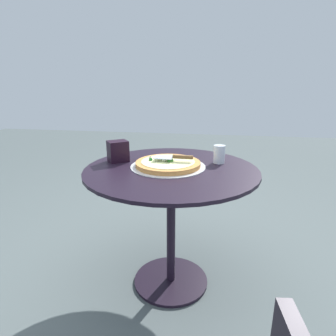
% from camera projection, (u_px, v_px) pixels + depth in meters
% --- Properties ---
extents(ground_plane, '(10.00, 10.00, 0.00)m').
position_uv_depth(ground_plane, '(171.00, 281.00, 1.76)').
color(ground_plane, '#545F5F').
extents(patio_table, '(0.94, 0.94, 0.73)m').
position_uv_depth(patio_table, '(171.00, 195.00, 1.59)').
color(patio_table, black).
rests_on(patio_table, ground).
extents(pizza_on_tray, '(0.41, 0.41, 0.05)m').
position_uv_depth(pizza_on_tray, '(168.00, 164.00, 1.57)').
color(pizza_on_tray, silver).
rests_on(pizza_on_tray, patio_table).
extents(pizza_server, '(0.21, 0.08, 0.02)m').
position_uv_depth(pizza_server, '(174.00, 157.00, 1.55)').
color(pizza_server, silver).
rests_on(pizza_server, pizza_on_tray).
extents(drinking_cup, '(0.07, 0.07, 0.10)m').
position_uv_depth(drinking_cup, '(219.00, 154.00, 1.63)').
color(drinking_cup, silver).
rests_on(drinking_cup, patio_table).
extents(napkin_dispenser, '(0.14, 0.14, 0.12)m').
position_uv_depth(napkin_dispenser, '(118.00, 151.00, 1.65)').
color(napkin_dispenser, black).
rests_on(napkin_dispenser, patio_table).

